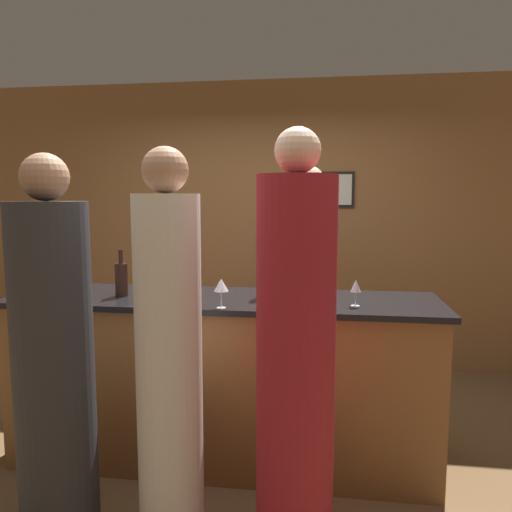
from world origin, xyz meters
name	(u,v)px	position (x,y,z in m)	size (l,w,h in m)	color
ground_plane	(223,458)	(0.00, 0.00, 0.00)	(14.00, 14.00, 0.00)	brown
back_wall	(262,225)	(0.00, 1.93, 1.40)	(8.00, 0.08, 2.80)	olive
bar_counter	(222,379)	(0.00, 0.00, 0.53)	(2.67, 0.71, 1.06)	brown
bartender	(308,302)	(0.50, 0.76, 0.89)	(0.38, 0.38, 1.91)	#2D2D33
guest_0	(54,362)	(-0.68, -0.79, 0.87)	(0.38, 0.38, 1.89)	#2D2D33
guest_1	(296,364)	(0.51, -0.79, 0.93)	(0.36, 0.36, 1.98)	maroon
guest_2	(169,360)	(-0.10, -0.75, 0.90)	(0.32, 0.32, 1.91)	silver
wine_bottle_0	(264,277)	(0.26, 0.04, 1.19)	(0.08, 0.08, 0.31)	black
wine_bottle_1	(121,279)	(-0.63, -0.05, 1.17)	(0.08, 0.08, 0.29)	black
wine_glass_0	(74,279)	(-0.90, -0.14, 1.18)	(0.06, 0.06, 0.16)	silver
wine_glass_1	(221,286)	(0.06, -0.31, 1.19)	(0.08, 0.08, 0.17)	silver
wine_glass_2	(356,287)	(0.81, -0.15, 1.17)	(0.06, 0.06, 0.15)	silver
wine_glass_3	(153,279)	(-0.38, -0.18, 1.19)	(0.08, 0.08, 0.17)	silver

